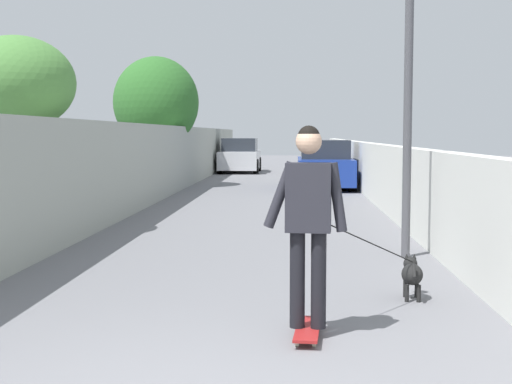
{
  "coord_description": "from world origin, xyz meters",
  "views": [
    {
      "loc": [
        -4.24,
        -0.74,
        1.73
      ],
      "look_at": [
        4.79,
        -0.26,
        1.0
      ],
      "focal_mm": 50.4,
      "sensor_mm": 36.0,
      "label": 1
    }
  ],
  "objects_px": {
    "tree_left_near": "(17,85)",
    "skateboard": "(308,329)",
    "lamp_post": "(409,30)",
    "tree_left_mid": "(156,103)",
    "dog": "(411,273)",
    "person_skateboarder": "(308,210)",
    "car_far": "(240,156)",
    "car_near": "(325,166)"
  },
  "relations": [
    {
      "from": "tree_left_mid",
      "to": "person_skateboarder",
      "type": "bearing_deg",
      "value": -165.03
    },
    {
      "from": "lamp_post",
      "to": "skateboard",
      "type": "xyz_separation_m",
      "value": [
        -4.1,
        1.46,
        -3.09
      ]
    },
    {
      "from": "car_near",
      "to": "car_far",
      "type": "height_order",
      "value": "same"
    },
    {
      "from": "person_skateboarder",
      "to": "dog",
      "type": "xyz_separation_m",
      "value": [
        1.48,
        -1.11,
        -0.82
      ]
    },
    {
      "from": "person_skateboarder",
      "to": "car_near",
      "type": "xyz_separation_m",
      "value": [
        16.86,
        -0.86,
        -0.38
      ]
    },
    {
      "from": "skateboard",
      "to": "car_near",
      "type": "height_order",
      "value": "car_near"
    },
    {
      "from": "tree_left_mid",
      "to": "person_skateboarder",
      "type": "xyz_separation_m",
      "value": [
        -17.21,
        -4.6,
        -1.65
      ]
    },
    {
      "from": "tree_left_near",
      "to": "tree_left_mid",
      "type": "relative_size",
      "value": 0.79
    },
    {
      "from": "lamp_post",
      "to": "person_skateboarder",
      "type": "relative_size",
      "value": 2.71
    },
    {
      "from": "skateboard",
      "to": "dog",
      "type": "bearing_deg",
      "value": -36.87
    },
    {
      "from": "lamp_post",
      "to": "car_far",
      "type": "bearing_deg",
      "value": 10.23
    },
    {
      "from": "dog",
      "to": "car_near",
      "type": "distance_m",
      "value": 15.38
    },
    {
      "from": "skateboard",
      "to": "person_skateboarder",
      "type": "relative_size",
      "value": 0.47
    },
    {
      "from": "car_near",
      "to": "tree_left_mid",
      "type": "bearing_deg",
      "value": 86.3
    },
    {
      "from": "lamp_post",
      "to": "skateboard",
      "type": "relative_size",
      "value": 5.73
    },
    {
      "from": "tree_left_near",
      "to": "car_far",
      "type": "height_order",
      "value": "tree_left_near"
    },
    {
      "from": "car_far",
      "to": "tree_left_near",
      "type": "bearing_deg",
      "value": 174.11
    },
    {
      "from": "car_near",
      "to": "tree_left_near",
      "type": "bearing_deg",
      "value": 153.48
    },
    {
      "from": "tree_left_mid",
      "to": "dog",
      "type": "relative_size",
      "value": 2.39
    },
    {
      "from": "tree_left_mid",
      "to": "dog",
      "type": "xyz_separation_m",
      "value": [
        -15.73,
        -5.72,
        -2.47
      ]
    },
    {
      "from": "skateboard",
      "to": "tree_left_mid",
      "type": "bearing_deg",
      "value": 14.97
    },
    {
      "from": "tree_left_mid",
      "to": "lamp_post",
      "type": "height_order",
      "value": "lamp_post"
    },
    {
      "from": "skateboard",
      "to": "lamp_post",
      "type": "bearing_deg",
      "value": -19.54
    },
    {
      "from": "dog",
      "to": "car_far",
      "type": "relative_size",
      "value": 0.45
    },
    {
      "from": "skateboard",
      "to": "dog",
      "type": "height_order",
      "value": "dog"
    },
    {
      "from": "tree_left_near",
      "to": "skateboard",
      "type": "xyz_separation_m",
      "value": [
        -5.71,
        -4.71,
        -2.47
      ]
    },
    {
      "from": "skateboard",
      "to": "car_near",
      "type": "relative_size",
      "value": 0.21
    },
    {
      "from": "tree_left_mid",
      "to": "car_near",
      "type": "bearing_deg",
      "value": -93.7
    },
    {
      "from": "lamp_post",
      "to": "skateboard",
      "type": "bearing_deg",
      "value": 160.46
    },
    {
      "from": "tree_left_mid",
      "to": "skateboard",
      "type": "bearing_deg",
      "value": -165.03
    },
    {
      "from": "skateboard",
      "to": "person_skateboarder",
      "type": "bearing_deg",
      "value": 143.13
    },
    {
      "from": "skateboard",
      "to": "dog",
      "type": "distance_m",
      "value": 1.87
    },
    {
      "from": "tree_left_near",
      "to": "skateboard",
      "type": "bearing_deg",
      "value": -140.51
    },
    {
      "from": "person_skateboarder",
      "to": "dog",
      "type": "relative_size",
      "value": 0.97
    },
    {
      "from": "tree_left_near",
      "to": "skateboard",
      "type": "height_order",
      "value": "tree_left_near"
    },
    {
      "from": "tree_left_near",
      "to": "car_near",
      "type": "height_order",
      "value": "tree_left_near"
    },
    {
      "from": "lamp_post",
      "to": "tree_left_near",
      "type": "bearing_deg",
      "value": 75.34
    },
    {
      "from": "tree_left_near",
      "to": "person_skateboarder",
      "type": "relative_size",
      "value": 1.95
    },
    {
      "from": "tree_left_mid",
      "to": "skateboard",
      "type": "relative_size",
      "value": 5.21
    },
    {
      "from": "tree_left_near",
      "to": "car_far",
      "type": "xyz_separation_m",
      "value": [
        20.7,
        -2.13,
        -1.82
      ]
    },
    {
      "from": "dog",
      "to": "car_far",
      "type": "xyz_separation_m",
      "value": [
        24.93,
        3.68,
        0.44
      ]
    },
    {
      "from": "dog",
      "to": "tree_left_near",
      "type": "bearing_deg",
      "value": 54.0
    }
  ]
}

